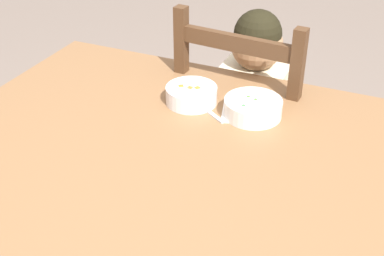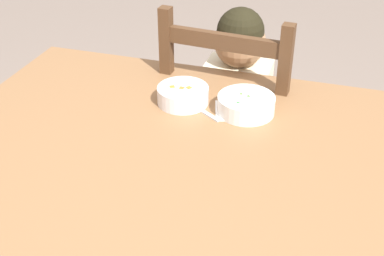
{
  "view_description": "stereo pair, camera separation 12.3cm",
  "coord_description": "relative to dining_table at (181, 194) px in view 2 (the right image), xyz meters",
  "views": [
    {
      "loc": [
        0.45,
        -0.92,
        1.51
      ],
      "look_at": [
        0.0,
        0.09,
        0.81
      ],
      "focal_mm": 48.74,
      "sensor_mm": 36.0,
      "label": 1
    },
    {
      "loc": [
        0.33,
        -0.97,
        1.51
      ],
      "look_at": [
        0.0,
        0.09,
        0.81
      ],
      "focal_mm": 48.74,
      "sensor_mm": 36.0,
      "label": 2
    }
  ],
  "objects": [
    {
      "name": "child_figure",
      "position": [
        0.01,
        0.58,
        -0.04
      ],
      "size": [
        0.32,
        0.31,
        0.95
      ],
      "color": "beige",
      "rests_on": "ground"
    },
    {
      "name": "dining_table",
      "position": [
        0.0,
        0.0,
        0.0
      ],
      "size": [
        1.33,
        1.07,
        0.76
      ],
      "color": "olive",
      "rests_on": "ground"
    },
    {
      "name": "paper_napkin",
      "position": [
        0.08,
        0.29,
        0.1
      ],
      "size": [
        0.15,
        0.14,
        0.0
      ],
      "primitive_type": "cube",
      "rotation": [
        0.0,
        0.0,
        0.28
      ],
      "color": "white",
      "rests_on": "dining_table"
    },
    {
      "name": "bowl_of_peas",
      "position": [
        0.1,
        0.29,
        0.12
      ],
      "size": [
        0.16,
        0.16,
        0.05
      ],
      "color": "white",
      "rests_on": "dining_table"
    },
    {
      "name": "dining_chair",
      "position": [
        0.0,
        0.58,
        -0.21
      ],
      "size": [
        0.45,
        0.45,
        0.98
      ],
      "color": "#4E331E",
      "rests_on": "ground"
    },
    {
      "name": "bowl_of_carrots",
      "position": [
        -0.09,
        0.29,
        0.12
      ],
      "size": [
        0.15,
        0.15,
        0.05
      ],
      "color": "white",
      "rests_on": "dining_table"
    },
    {
      "name": "spoon",
      "position": [
        -0.04,
        0.27,
        0.1
      ],
      "size": [
        0.13,
        0.09,
        0.01
      ],
      "color": "silver",
      "rests_on": "dining_table"
    }
  ]
}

